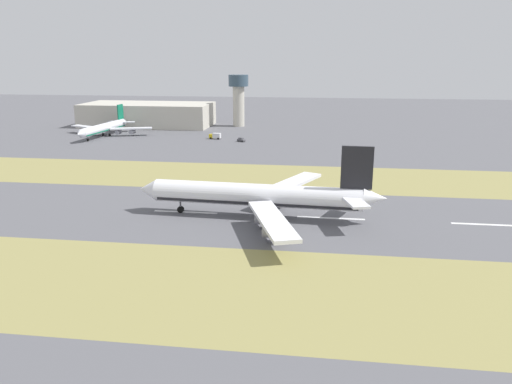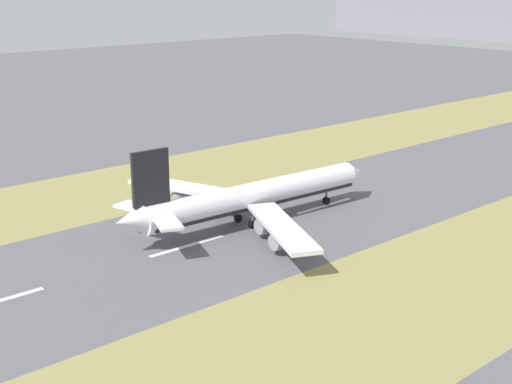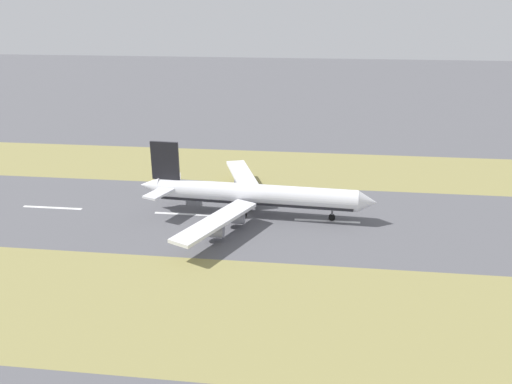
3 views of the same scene
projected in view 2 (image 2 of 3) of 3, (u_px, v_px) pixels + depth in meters
ground_plane at (253, 227)px, 154.68m from camera, size 800.00×800.00×0.00m
grass_median_west at (140, 184)px, 187.08m from camera, size 40.00×600.00×0.01m
grass_median_east at (424, 293)px, 122.27m from camera, size 40.00×600.00×0.01m
centreline_dash_mid at (187, 246)px, 143.66m from camera, size 1.20×18.00×0.01m
centreline_dash_far at (324, 206)px, 168.91m from camera, size 1.20×18.00×0.01m
airplane_main_jet at (249, 198)px, 154.71m from camera, size 64.04×67.20×20.20m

